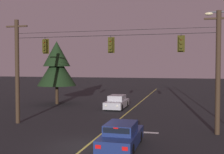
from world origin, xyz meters
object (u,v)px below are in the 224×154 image
traffic_light_centre (181,43)px  car_waiting_near_lane (121,136)px  tree_verge_near (57,66)px  traffic_light_leftmost (45,46)px  car_oncoming_lead (117,102)px  traffic_light_left_inner (111,45)px

traffic_light_centre → car_waiting_near_lane: bearing=-124.2°
tree_verge_near → traffic_light_leftmost: bearing=-68.7°
traffic_light_leftmost → tree_verge_near: (-4.26, 10.91, -1.45)m
traffic_light_centre → traffic_light_leftmost: bearing=180.0°
traffic_light_centre → tree_verge_near: tree_verge_near is taller
traffic_light_centre → tree_verge_near: (-14.16, 10.91, -1.45)m
car_waiting_near_lane → car_oncoming_lead: size_ratio=0.98×
traffic_light_leftmost → tree_verge_near: 11.80m
traffic_light_left_inner → traffic_light_centre: 4.81m
car_waiting_near_lane → car_oncoming_lead: same height
traffic_light_leftmost → car_oncoming_lead: 11.15m
traffic_light_centre → car_oncoming_lead: bearing=125.4°
traffic_light_left_inner → traffic_light_centre: same height
tree_verge_near → traffic_light_left_inner: bearing=-49.4°
car_waiting_near_lane → traffic_light_left_inner: bearing=111.5°
car_waiting_near_lane → tree_verge_near: size_ratio=0.59×
traffic_light_left_inner → tree_verge_near: bearing=130.6°
traffic_light_centre → car_oncoming_lead: traffic_light_centre is taller
traffic_light_leftmost → car_waiting_near_lane: bearing=-33.1°
traffic_light_leftmost → traffic_light_centre: 9.90m
traffic_light_centre → car_oncoming_lead: 12.52m
traffic_light_centre → tree_verge_near: bearing=142.4°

